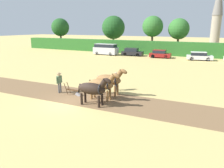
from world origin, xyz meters
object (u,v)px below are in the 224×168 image
object	(u,v)px
church_spire	(218,10)
parked_car_left	(132,52)
draft_horse_lead_left	(93,89)
draft_horse_lead_right	(102,84)
parked_car_center	(199,56)
tree_far_left	(60,27)
farmer_at_plow	(59,81)
tree_center	(179,29)
farmer_beside_team	(116,80)
draft_horse_trail_left	(110,80)
tree_left	(113,28)
parked_van	(106,49)
plow	(74,92)
parked_car_center_left	(160,54)
tree_center_left	(153,27)

from	to	relation	value
church_spire	parked_car_left	world-z (taller)	church_spire
draft_horse_lead_left	draft_horse_lead_right	bearing A→B (deg)	89.55
church_spire	parked_car_center	size ratio (longest dim) A/B	4.41
tree_far_left	farmer_at_plow	world-z (taller)	tree_far_left
tree_center	farmer_beside_team	xyz separation A→B (m)	(0.69, -31.92, -4.21)
farmer_beside_team	parked_car_left	world-z (taller)	farmer_beside_team
draft_horse_trail_left	farmer_beside_team	world-z (taller)	draft_horse_trail_left
tree_left	parked_van	size ratio (longest dim) A/B	1.65
tree_far_left	parked_van	xyz separation A→B (m)	(18.51, -8.22, -4.35)
tree_far_left	plow	bearing A→B (deg)	-48.98
parked_car_center_left	farmer_at_plow	bearing A→B (deg)	-97.25
farmer_beside_team	parked_van	bearing A→B (deg)	128.99
draft_horse_trail_left	parked_car_center	distance (m)	25.21
draft_horse_lead_left	parked_car_center_left	world-z (taller)	draft_horse_lead_left
draft_horse_lead_right	draft_horse_trail_left	bearing A→B (deg)	90.04
farmer_beside_team	plow	bearing A→B (deg)	-121.55
tree_left	draft_horse_lead_right	bearing A→B (deg)	-64.63
farmer_beside_team	tree_center_left	bearing A→B (deg)	109.50
tree_left	farmer_beside_team	size ratio (longest dim) A/B	4.98
tree_far_left	parked_car_left	size ratio (longest dim) A/B	1.83
parked_car_center_left	parked_car_center	distance (m)	6.88
farmer_beside_team	tree_left	bearing A→B (deg)	125.38
tree_left	parked_van	bearing A→B (deg)	-71.73
plow	parked_van	world-z (taller)	parked_van
church_spire	farmer_beside_team	size ratio (longest dim) A/B	11.90
tree_far_left	church_spire	bearing A→B (deg)	36.26
church_spire	draft_horse_lead_left	bearing A→B (deg)	-94.73
farmer_at_plow	parked_van	world-z (taller)	parked_van
draft_horse_lead_right	farmer_beside_team	distance (m)	2.89
tree_left	tree_center	distance (m)	16.23
tree_left	church_spire	bearing A→B (deg)	48.53
farmer_beside_team	parked_car_center	bearing A→B (deg)	86.96
tree_center_left	parked_car_center	bearing A→B (deg)	-33.73
tree_center	farmer_beside_team	bearing A→B (deg)	-88.77
tree_center_left	tree_center	distance (m)	5.53
church_spire	farmer_at_plow	size ratio (longest dim) A/B	11.01
tree_center	parked_car_center	bearing A→B (deg)	-57.97
tree_center_left	draft_horse_lead_left	distance (m)	35.53
tree_left	farmer_beside_team	bearing A→B (deg)	-63.00
parked_car_left	church_spire	bearing A→B (deg)	64.04
tree_left	farmer_beside_team	xyz separation A→B (m)	(16.87, -33.11, -4.49)
tree_center_left	farmer_beside_team	bearing A→B (deg)	-78.88
parked_car_center_left	farmer_beside_team	bearing A→B (deg)	-87.80
tree_center	parked_van	size ratio (longest dim) A/B	1.46
tree_left	parked_car_center_left	distance (m)	18.31
parked_car_center_left	parked_car_left	bearing A→B (deg)	172.09
tree_center_left	farmer_at_plow	xyz separation A→B (m)	(1.93, -33.34, -4.62)
tree_center	draft_horse_lead_left	size ratio (longest dim) A/B	2.57
draft_horse_trail_left	farmer_at_plow	xyz separation A→B (m)	(-4.21, -1.42, -0.25)
tree_far_left	tree_center	size ratio (longest dim) A/B	1.06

